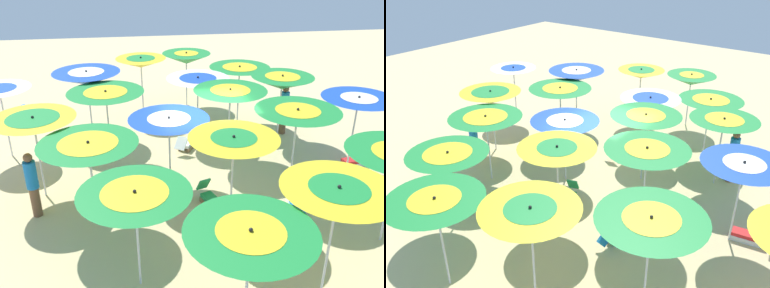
% 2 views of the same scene
% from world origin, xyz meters
% --- Properties ---
extents(ground, '(41.05, 41.05, 0.04)m').
position_xyz_m(ground, '(0.00, 0.00, -0.02)').
color(ground, beige).
extents(beach_umbrella_1, '(2.11, 2.11, 2.41)m').
position_xyz_m(beach_umbrella_1, '(-4.33, 0.28, 2.19)').
color(beach_umbrella_1, silver).
rests_on(beach_umbrella_1, ground).
extents(beach_umbrella_2, '(2.09, 2.09, 2.34)m').
position_xyz_m(beach_umbrella_2, '(-2.96, -2.22, 2.07)').
color(beach_umbrella_2, silver).
rests_on(beach_umbrella_2, ground).
extents(beach_umbrella_3, '(2.22, 2.22, 2.25)m').
position_xyz_m(beach_umbrella_3, '(-1.91, -3.87, 2.03)').
color(beach_umbrella_3, silver).
rests_on(beach_umbrella_3, ground).
extents(beach_umbrella_4, '(1.97, 1.97, 2.28)m').
position_xyz_m(beach_umbrella_4, '(-0.24, -6.08, 2.00)').
color(beach_umbrella_4, silver).
rests_on(beach_umbrella_4, ground).
extents(beach_umbrella_5, '(2.30, 2.30, 2.36)m').
position_xyz_m(beach_umbrella_5, '(-3.57, 3.54, 2.15)').
color(beach_umbrella_5, silver).
rests_on(beach_umbrella_5, ground).
extents(beach_umbrella_6, '(2.22, 2.22, 2.50)m').
position_xyz_m(beach_umbrella_6, '(-2.17, 1.19, 2.26)').
color(beach_umbrella_6, silver).
rests_on(beach_umbrella_6, ground).
extents(beach_umbrella_7, '(2.23, 2.23, 2.36)m').
position_xyz_m(beach_umbrella_7, '(-0.91, -1.04, 2.12)').
color(beach_umbrella_7, silver).
rests_on(beach_umbrella_7, ground).
extents(beach_umbrella_8, '(2.12, 2.12, 2.26)m').
position_xyz_m(beach_umbrella_8, '(-0.19, -2.70, 2.02)').
color(beach_umbrella_8, silver).
rests_on(beach_umbrella_8, ground).
extents(beach_umbrella_9, '(1.92, 1.92, 2.35)m').
position_xyz_m(beach_umbrella_9, '(1.63, -5.24, 2.12)').
color(beach_umbrella_9, silver).
rests_on(beach_umbrella_9, ground).
extents(beach_umbrella_10, '(2.12, 2.12, 2.47)m').
position_xyz_m(beach_umbrella_10, '(-1.55, 4.84, 2.21)').
color(beach_umbrella_10, silver).
rests_on(beach_umbrella_10, ground).
extents(beach_umbrella_11, '(2.10, 2.10, 2.42)m').
position_xyz_m(beach_umbrella_11, '(-0.21, 2.41, 2.17)').
color(beach_umbrella_11, silver).
rests_on(beach_umbrella_11, ground).
extents(beach_umbrella_12, '(2.17, 2.17, 2.18)m').
position_xyz_m(beach_umbrella_12, '(1.09, 0.49, 1.95)').
color(beach_umbrella_12, silver).
rests_on(beach_umbrella_12, ground).
extents(beach_umbrella_13, '(2.29, 2.29, 2.37)m').
position_xyz_m(beach_umbrella_13, '(2.79, -1.35, 2.11)').
color(beach_umbrella_13, silver).
rests_on(beach_umbrella_13, ground).
extents(beach_umbrella_14, '(2.25, 2.25, 2.47)m').
position_xyz_m(beach_umbrella_14, '(3.49, -3.24, 2.20)').
color(beach_umbrella_14, silver).
rests_on(beach_umbrella_14, ground).
extents(beach_umbrella_15, '(2.13, 2.13, 2.42)m').
position_xyz_m(beach_umbrella_15, '(0.31, 5.76, 2.17)').
color(beach_umbrella_15, silver).
rests_on(beach_umbrella_15, ground).
extents(beach_umbrella_16, '(2.15, 2.15, 2.26)m').
position_xyz_m(beach_umbrella_16, '(2.06, 4.15, 2.04)').
color(beach_umbrella_16, silver).
rests_on(beach_umbrella_16, ground).
extents(beach_umbrella_17, '(2.30, 2.30, 2.30)m').
position_xyz_m(beach_umbrella_17, '(3.06, 1.97, 2.06)').
color(beach_umbrella_17, silver).
rests_on(beach_umbrella_17, ground).
extents(beach_umbrella_18, '(2.18, 2.18, 2.37)m').
position_xyz_m(beach_umbrella_18, '(4.54, 0.43, 2.10)').
color(beach_umbrella_18, silver).
rests_on(beach_umbrella_18, ground).
extents(beach_umbrella_19, '(1.90, 1.90, 2.37)m').
position_xyz_m(beach_umbrella_19, '(6.02, -2.17, 2.16)').
color(beach_umbrella_19, silver).
rests_on(beach_umbrella_19, ground).
extents(lounger_0, '(1.27, 0.53, 0.62)m').
position_xyz_m(lounger_0, '(-4.87, 0.00, 0.21)').
color(lounger_0, silver).
rests_on(lounger_0, ground).
extents(lounger_1, '(0.55, 1.27, 0.57)m').
position_xyz_m(lounger_1, '(-2.02, 2.08, 0.20)').
color(lounger_1, silver).
rests_on(lounger_1, ground).
extents(lounger_2, '(0.99, 1.31, 0.57)m').
position_xyz_m(lounger_2, '(0.27, -1.96, 0.20)').
color(lounger_2, olive).
rests_on(lounger_2, ground).
extents(lounger_3, '(0.69, 1.16, 0.62)m').
position_xyz_m(lounger_3, '(0.10, 1.60, 0.20)').
color(lounger_3, olive).
rests_on(lounger_3, ground).
extents(beachgoer_0, '(0.30, 0.30, 1.77)m').
position_xyz_m(beachgoer_0, '(4.58, 1.37, 0.93)').
color(beachgoer_0, brown).
rests_on(beachgoer_0, ground).
extents(beachgoer_1, '(0.30, 0.30, 1.80)m').
position_xyz_m(beachgoer_1, '(-3.29, -2.66, 0.95)').
color(beachgoer_1, brown).
rests_on(beachgoer_1, ground).
extents(beach_ball, '(0.26, 0.26, 0.26)m').
position_xyz_m(beach_ball, '(6.50, -6.35, 0.13)').
color(beach_ball, '#337FE5').
rests_on(beach_ball, ground).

